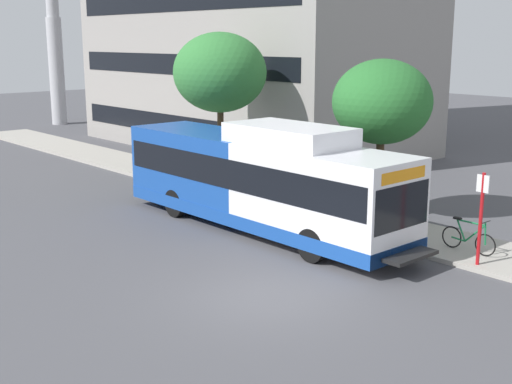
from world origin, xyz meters
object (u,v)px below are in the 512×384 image
at_px(bicycle_parked, 468,238).
at_px(street_tree_mid_block, 220,73).
at_px(street_tree_near_stop, 382,102).
at_px(transit_bus, 260,180).
at_px(bus_stop_sign_pole, 481,212).

height_order(bicycle_parked, street_tree_mid_block, street_tree_mid_block).
bearing_deg(street_tree_near_stop, transit_bus, 153.58).
relative_size(transit_bus, bicycle_parked, 6.96).
distance_m(transit_bus, bicycle_parked, 6.85).
relative_size(street_tree_near_stop, street_tree_mid_block, 0.85).
bearing_deg(bus_stop_sign_pole, street_tree_near_stop, 68.20).
relative_size(transit_bus, street_tree_near_stop, 2.23).
height_order(bus_stop_sign_pole, bicycle_parked, bus_stop_sign_pole).
bearing_deg(transit_bus, street_tree_mid_block, 60.74).
bearing_deg(bus_stop_sign_pole, transit_bus, 104.60).
bearing_deg(street_tree_mid_block, bicycle_parked, -95.08).
xyz_separation_m(bus_stop_sign_pole, bicycle_parked, (0.83, 0.80, -1.09)).
relative_size(bus_stop_sign_pole, street_tree_mid_block, 0.40).
xyz_separation_m(transit_bus, street_tree_mid_block, (3.81, 6.80, 3.14)).
bearing_deg(street_tree_near_stop, bus_stop_sign_pole, -111.80).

